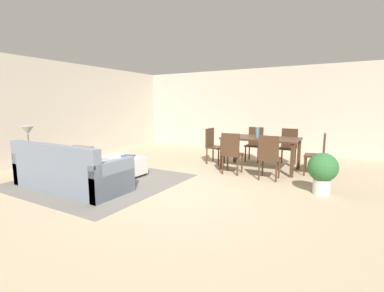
% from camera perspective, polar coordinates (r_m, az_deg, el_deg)
% --- Properties ---
extents(ground_plane, '(10.80, 10.80, 0.00)m').
position_cam_1_polar(ground_plane, '(5.04, -2.08, -9.05)').
color(ground_plane, tan).
extents(wall_back, '(9.00, 0.12, 2.70)m').
position_cam_1_polar(wall_back, '(9.42, 14.36, 7.27)').
color(wall_back, '#BCB2A0').
rests_on(wall_back, ground_plane).
extents(wall_left, '(0.12, 11.00, 2.70)m').
position_cam_1_polar(wall_left, '(8.40, -27.30, 6.45)').
color(wall_left, '#BCB2A0').
rests_on(wall_left, ground_plane).
extents(area_rug, '(3.00, 2.80, 0.01)m').
position_cam_1_polar(area_rug, '(5.89, -18.71, -6.86)').
color(area_rug, slate).
rests_on(area_rug, ground_plane).
extents(couch, '(2.27, 0.89, 0.86)m').
position_cam_1_polar(couch, '(5.51, -24.19, -5.13)').
color(couch, slate).
rests_on(couch, ground_plane).
extents(ottoman_table, '(1.00, 0.55, 0.42)m').
position_cam_1_polar(ottoman_table, '(6.15, -14.39, -3.76)').
color(ottoman_table, silver).
rests_on(ottoman_table, ground_plane).
extents(side_table, '(0.40, 0.40, 0.56)m').
position_cam_1_polar(side_table, '(6.74, -30.68, -1.86)').
color(side_table, brown).
rests_on(side_table, ground_plane).
extents(table_lamp, '(0.26, 0.26, 0.53)m').
position_cam_1_polar(table_lamp, '(6.67, -31.02, 2.61)').
color(table_lamp, brown).
rests_on(table_lamp, side_table).
extents(dining_table, '(1.72, 0.98, 0.76)m').
position_cam_1_polar(dining_table, '(6.67, 14.12, 1.01)').
color(dining_table, '#422B1C').
rests_on(dining_table, ground_plane).
extents(dining_chair_near_left, '(0.43, 0.43, 0.92)m').
position_cam_1_polar(dining_chair_near_left, '(6.05, 8.22, -1.06)').
color(dining_chair_near_left, '#422B1C').
rests_on(dining_chair_near_left, ground_plane).
extents(dining_chair_near_right, '(0.43, 0.43, 0.92)m').
position_cam_1_polar(dining_chair_near_right, '(5.73, 15.74, -1.84)').
color(dining_chair_near_right, '#422B1C').
rests_on(dining_chair_near_right, ground_plane).
extents(dining_chair_far_left, '(0.41, 0.41, 0.92)m').
position_cam_1_polar(dining_chair_far_left, '(7.64, 12.92, 0.81)').
color(dining_chair_far_left, '#422B1C').
rests_on(dining_chair_far_left, ground_plane).
extents(dining_chair_far_right, '(0.43, 0.43, 0.92)m').
position_cam_1_polar(dining_chair_far_right, '(7.40, 19.40, 0.30)').
color(dining_chair_far_right, '#422B1C').
rests_on(dining_chair_far_right, ground_plane).
extents(dining_chair_head_east, '(0.42, 0.42, 0.92)m').
position_cam_1_polar(dining_chair_head_east, '(6.50, 24.89, -1.11)').
color(dining_chair_head_east, '#422B1C').
rests_on(dining_chair_head_east, ground_plane).
extents(dining_chair_head_west, '(0.42, 0.42, 0.92)m').
position_cam_1_polar(dining_chair_head_west, '(7.15, 4.39, 0.48)').
color(dining_chair_head_west, '#422B1C').
rests_on(dining_chair_head_west, ground_plane).
extents(vase_centerpiece, '(0.09, 0.09, 0.24)m').
position_cam_1_polar(vase_centerpiece, '(6.63, 13.45, 2.77)').
color(vase_centerpiece, slate).
rests_on(vase_centerpiece, dining_table).
extents(book_on_ottoman, '(0.30, 0.26, 0.03)m').
position_cam_1_polar(book_on_ottoman, '(6.04, -13.13, -2.03)').
color(book_on_ottoman, '#3F4C72').
rests_on(book_on_ottoman, ottoman_table).
extents(potted_plant, '(0.50, 0.50, 0.72)m').
position_cam_1_polar(potted_plant, '(5.19, 25.54, -4.55)').
color(potted_plant, beige).
rests_on(potted_plant, ground_plane).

